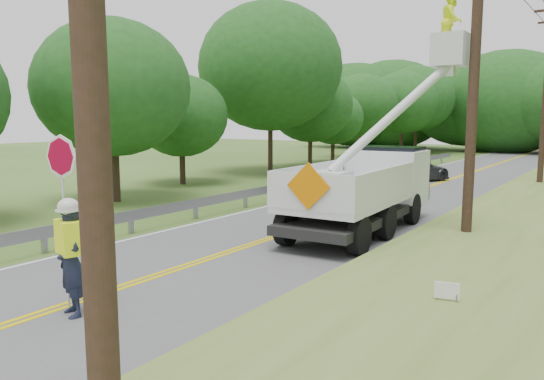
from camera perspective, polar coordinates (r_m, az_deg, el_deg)
The scene contains 12 objects.
ground at distance 11.77m, azimuth -17.11°, elevation -10.53°, with size 140.00×140.00×0.00m, color #36531C.
road at distance 22.94m, azimuth 11.42°, elevation -1.47°, with size 7.20×96.00×0.03m.
guardrail at distance 25.47m, azimuth 3.93°, elevation 0.80°, with size 0.18×48.00×0.77m.
utility_poles at distance 24.23m, azimuth 25.83°, elevation 10.88°, with size 1.60×43.30×10.00m.
treeline_left at distance 40.46m, azimuth 5.28°, elevation 10.48°, with size 9.57×54.77×11.28m.
treeline_horizon at distance 64.01m, azimuth 26.14°, elevation 8.64°, with size 56.93×14.61×11.60m.
flagger at distance 10.26m, azimuth -21.23°, elevation -6.46°, with size 1.25×0.69×3.33m.
bucket_truck at distance 17.76m, azimuth 11.35°, elevation 1.18°, with size 4.44×7.72×7.29m.
suv_silver at distance 26.17m, azimuth 8.79°, elevation 1.33°, with size 2.40×5.20×1.45m, color #A7ABAE.
suv_darkgrey at distance 31.52m, azimuth 15.29°, elevation 2.19°, with size 1.97×4.85×1.41m, color #383940.
stop_sign_permanent at distance 30.44m, azimuth 9.74°, elevation 4.06°, with size 0.54×0.16×2.59m.
yard_sign at distance 10.28m, azimuth 18.63°, elevation -10.56°, with size 0.44×0.14×0.65m.
Camera 1 is at (8.86, -6.85, 3.62)m, focal length 34.32 mm.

